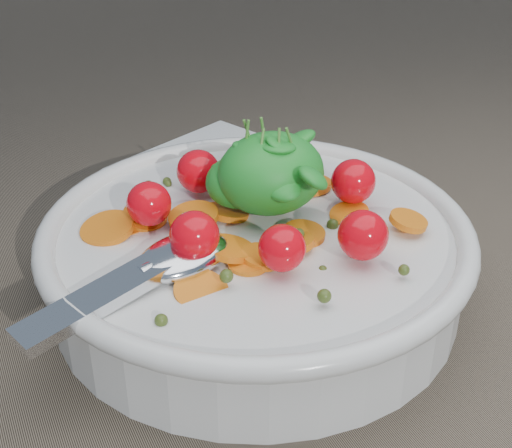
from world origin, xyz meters
name	(u,v)px	position (x,y,z in m)	size (l,w,h in m)	color
ground	(244,272)	(0.00, 0.00, 0.00)	(6.00, 6.00, 0.00)	#716350
bowl	(256,253)	(0.00, -0.03, 0.04)	(0.32, 0.30, 0.13)	silver
napkin	(215,165)	(0.05, 0.18, 0.00)	(0.16, 0.14, 0.01)	white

